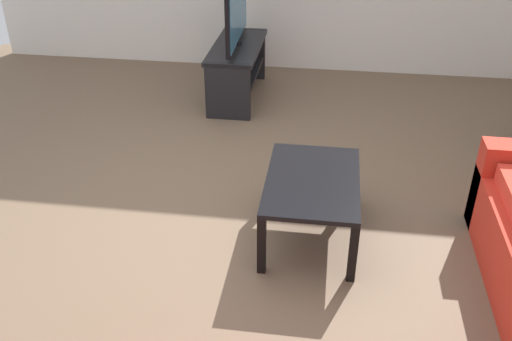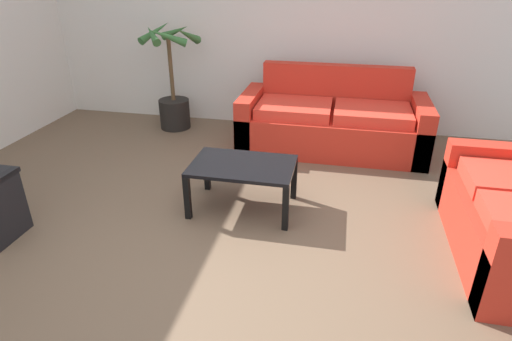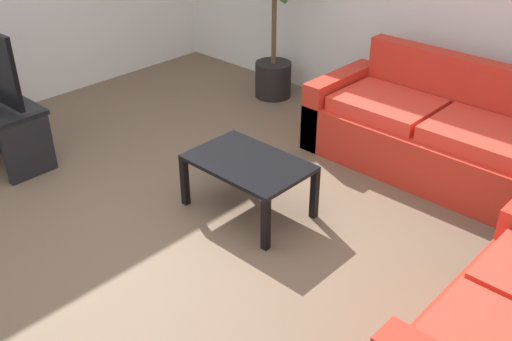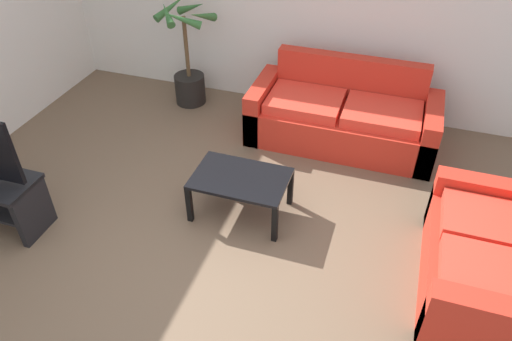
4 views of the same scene
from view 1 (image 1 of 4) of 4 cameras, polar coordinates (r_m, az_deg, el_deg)
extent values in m
plane|color=brown|center=(3.97, -5.46, -4.49)|extent=(6.60, 6.60, 0.00)
cube|color=black|center=(5.59, -1.92, 12.30)|extent=(1.10, 0.45, 0.04)
cube|color=black|center=(5.68, -1.87, 9.68)|extent=(1.02, 0.39, 0.03)
cube|color=black|center=(6.16, -1.04, 11.63)|extent=(0.06, 0.41, 0.54)
cube|color=black|center=(5.20, -2.85, 7.91)|extent=(0.06, 0.41, 0.54)
cube|color=black|center=(5.49, -1.99, 15.90)|extent=(1.08, 0.07, 0.61)
cube|color=teal|center=(5.48, -1.75, 15.89)|extent=(1.03, 0.03, 0.56)
cylinder|color=black|center=(5.58, -1.93, 12.69)|extent=(0.10, 0.10, 0.04)
cube|color=black|center=(3.57, 5.70, -1.04)|extent=(0.88, 0.58, 0.03)
cube|color=black|center=(4.05, 2.12, -0.27)|extent=(0.05, 0.05, 0.40)
cube|color=black|center=(3.37, 0.57, -7.48)|extent=(0.05, 0.05, 0.40)
cube|color=black|center=(4.04, 9.64, -0.81)|extent=(0.05, 0.05, 0.40)
cube|color=black|center=(3.35, 9.70, -8.16)|extent=(0.05, 0.05, 0.40)
camera|label=2|loc=(3.97, -49.69, 16.24)|focal=29.94mm
camera|label=3|loc=(2.79, -76.56, 12.66)|focal=41.00mm
camera|label=4|loc=(3.90, -64.26, 30.06)|focal=33.99mm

